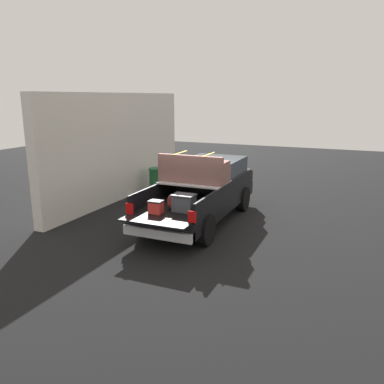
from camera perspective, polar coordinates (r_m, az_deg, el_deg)
ground_plane at (r=12.26m, az=1.12°, el=-4.38°), size 40.00×40.00×0.00m
pickup_truck at (r=12.32m, az=1.80°, el=0.34°), size 6.05×2.06×2.23m
building_facade at (r=15.07m, az=-10.55°, el=6.58°), size 8.71×0.36×3.97m
trash_can at (r=16.10m, az=-5.30°, el=1.83°), size 0.60×0.60×0.98m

